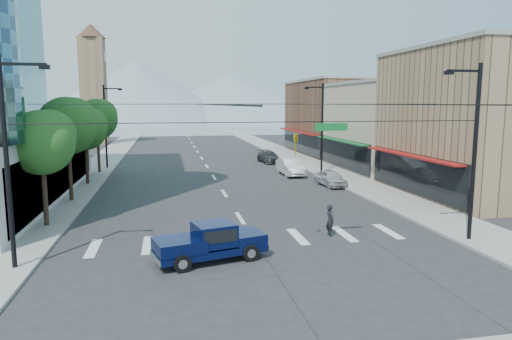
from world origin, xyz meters
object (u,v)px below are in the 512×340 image
at_px(parked_car_mid, 290,167).
at_px(parked_car_far, 269,157).
at_px(parked_car_near, 331,178).
at_px(pedestrian, 330,220).
at_px(pickup_truck, 210,241).

distance_m(parked_car_mid, parked_car_far, 9.85).
relative_size(parked_car_near, parked_car_mid, 0.80).
distance_m(parked_car_near, parked_car_far, 16.48).
bearing_deg(pedestrian, parked_car_far, -11.15).
height_order(parked_car_near, parked_car_far, parked_car_near).
relative_size(pedestrian, parked_car_far, 0.36).
xyz_separation_m(pedestrian, parked_car_near, (5.26, 14.16, -0.16)).
bearing_deg(parked_car_mid, pickup_truck, -114.50).
distance_m(pedestrian, parked_car_near, 15.11).
xyz_separation_m(pickup_truck, parked_car_near, (11.93, 16.87, -0.20)).
distance_m(pickup_truck, parked_car_mid, 25.50).
bearing_deg(pickup_truck, parked_car_near, 39.89).
height_order(parked_car_mid, parked_car_far, parked_car_mid).
height_order(pickup_truck, parked_car_far, pickup_truck).
bearing_deg(parked_car_mid, parked_car_far, 88.93).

